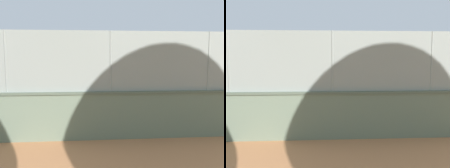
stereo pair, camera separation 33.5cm
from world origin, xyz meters
The scene contains 6 objects.
ground_plane centered at (0.00, 0.00, 0.00)m, with size 260.00×260.00×0.00m, color #B27247.
perimeter_wall centered at (1.94, 12.12, 0.81)m, with size 27.05×1.34×1.60m.
fence_panel_on_wall centered at (1.94, 12.12, 2.59)m, with size 26.57×1.04×1.97m.
player_near_wall_returning centered at (1.62, -1.88, 0.86)m, with size 1.22×0.69×1.47m.
player_at_service_line centered at (0.22, 7.09, 0.93)m, with size 1.05×0.71×1.59m.
sports_ball centered at (2.08, -0.15, 0.05)m, with size 0.10×0.10×0.10m, color yellow.
Camera 1 is at (2.83, 19.77, 2.70)m, focal length 37.79 mm.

